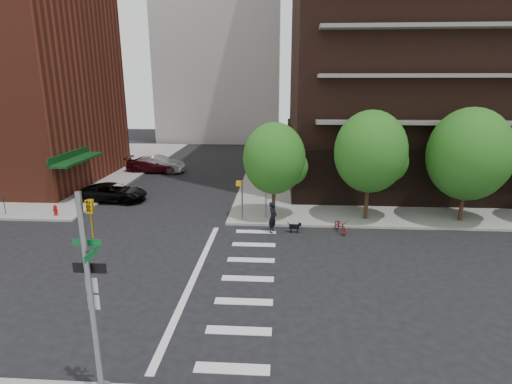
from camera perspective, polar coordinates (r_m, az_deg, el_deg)
name	(u,v)px	position (r m, az deg, el deg)	size (l,w,h in m)	color
ground	(183,277)	(19.24, -10.32, -11.84)	(120.00, 120.00, 0.00)	black
sidewalk_ne	(441,172)	(44.03, 24.97, 2.60)	(39.00, 33.00, 0.15)	gray
sidewalk_nw	(10,166)	(50.17, -31.73, 3.14)	(31.00, 33.00, 0.15)	gray
crosswalk	(231,278)	(18.85, -3.64, -12.19)	(3.85, 13.00, 0.01)	silver
tree_a	(274,159)	(25.50, 2.61, 4.80)	(4.00, 4.00, 5.90)	#301E11
tree_b	(370,152)	(26.02, 16.01, 5.55)	(4.50, 4.50, 6.65)	#301E11
tree_c	(469,154)	(27.94, 28.14, 4.76)	(5.00, 5.00, 6.80)	#301E11
traffic_signal	(94,316)	(11.94, -22.09, -16.13)	(0.90, 0.75, 6.00)	slate
pedestrian_signal	(247,194)	(25.52, -1.26, -0.23)	(2.18, 0.67, 2.60)	slate
fire_hydrant	(55,210)	(29.72, -26.74, -2.27)	(0.24, 0.24, 0.73)	#A50C0C
parking_meter	(4,203)	(31.52, -32.33, -1.32)	(0.10, 0.08, 1.32)	black
parked_car_black	(113,192)	(32.03, -19.74, -0.06)	(5.00, 2.31, 1.39)	black
parked_car_maroon	(155,164)	(41.29, -14.30, 3.84)	(5.54, 2.25, 1.61)	#430C12
parked_car_silver	(159,164)	(41.12, -13.73, 3.89)	(5.13, 1.79, 1.69)	#A7A9AF
scooter	(340,226)	(24.57, 11.97, -4.70)	(0.56, 1.62, 0.85)	maroon
dog_walker	(273,217)	(23.87, 2.41, -3.64)	(0.45, 0.69, 1.89)	black
dog	(295,226)	(24.10, 5.58, -4.92)	(0.73, 0.24, 0.61)	black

